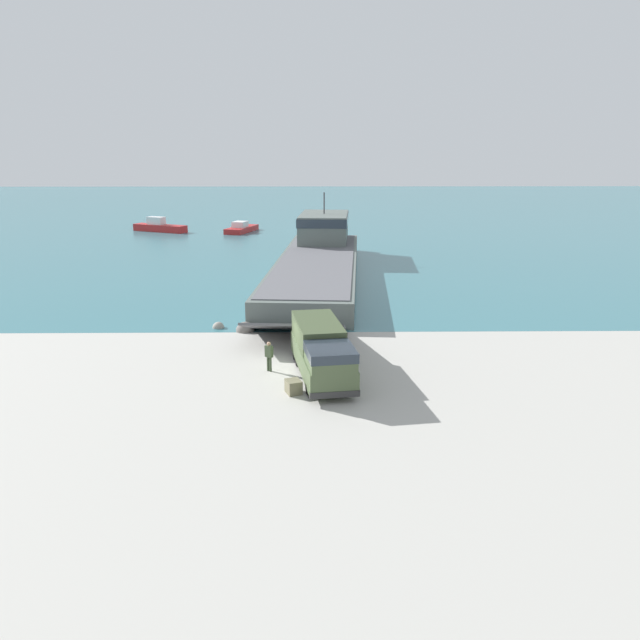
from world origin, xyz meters
TOP-DOWN VIEW (x-y plane):
  - ground_plane at (0.00, 0.00)m, footprint 240.00×240.00m
  - water_surface at (0.00, 97.08)m, footprint 240.00×180.00m
  - landing_craft at (1.50, 29.08)m, footprint 10.29×41.88m
  - military_truck at (1.27, -1.63)m, footprint 3.65×8.48m
  - soldier_on_ramp at (-1.68, -0.71)m, footprint 0.50×0.45m
  - moored_boat_a at (-22.69, 62.50)m, footprint 8.88×5.66m
  - moored_boat_b at (1.87, 65.25)m, footprint 3.87×8.88m
  - moored_boat_c at (-10.01, 61.68)m, footprint 4.70×8.01m
  - cargo_crate at (-0.22, -4.08)m, footprint 0.96×1.05m
  - shoreline_rock_a at (-3.88, 7.43)m, footprint 1.29×1.29m
  - shoreline_rock_b at (-5.86, 8.26)m, footprint 0.83×0.83m

SIDE VIEW (x-z plane):
  - ground_plane at x=0.00m, z-range 0.00..0.00m
  - shoreline_rock_a at x=-3.88m, z-range -0.65..0.65m
  - shoreline_rock_b at x=-5.86m, z-range -0.42..0.42m
  - water_surface at x=0.00m, z-range 0.00..0.01m
  - cargo_crate at x=-0.22m, z-range 0.00..0.71m
  - moored_boat_b at x=1.87m, z-range -0.25..1.24m
  - moored_boat_c at x=-10.01m, z-range -0.28..1.38m
  - moored_boat_a at x=-22.69m, z-range -0.37..1.84m
  - soldier_on_ramp at x=-1.68m, z-range 0.14..1.87m
  - military_truck at x=1.27m, z-range 0.12..2.92m
  - landing_craft at x=1.50m, z-range -1.96..5.52m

